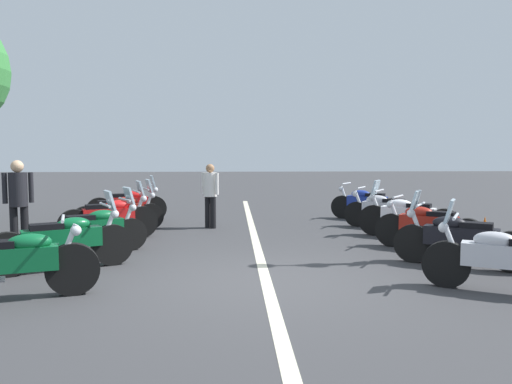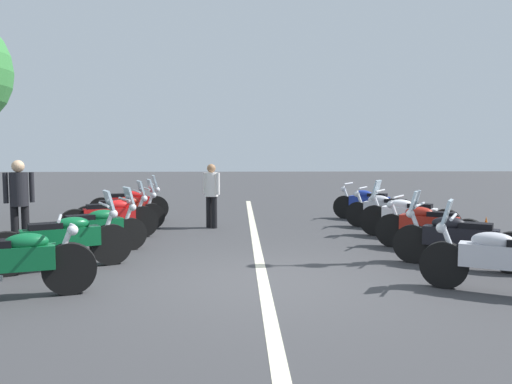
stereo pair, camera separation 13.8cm
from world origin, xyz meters
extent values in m
plane|color=#38383A|center=(0.00, 0.00, 0.00)|extent=(80.00, 80.00, 0.00)
cube|color=beige|center=(3.42, 0.00, 0.00)|extent=(16.41, 0.16, 0.01)
cylinder|color=black|center=(-0.55, 2.53, 0.34)|extent=(0.34, 0.69, 0.67)
cube|color=#0C592D|center=(-0.75, 3.18, 0.52)|extent=(0.58, 1.06, 0.30)
ellipsoid|color=#0C592D|center=(-0.70, 3.01, 0.72)|extent=(0.40, 0.57, 0.22)
cylinder|color=silver|center=(-0.57, 2.59, 0.64)|extent=(0.15, 0.30, 0.58)
cylinder|color=silver|center=(-0.58, 2.63, 1.00)|extent=(0.60, 0.23, 0.04)
sphere|color=silver|center=(-0.53, 2.49, 0.84)|extent=(0.14, 0.14, 0.14)
cylinder|color=black|center=(1.15, 2.44, 0.33)|extent=(0.43, 0.66, 0.67)
cylinder|color=black|center=(0.44, 3.79, 0.33)|extent=(0.43, 0.66, 0.67)
cube|color=#0C592D|center=(0.79, 3.11, 0.51)|extent=(0.79, 1.16, 0.30)
ellipsoid|color=#0C592D|center=(0.88, 2.96, 0.71)|extent=(0.47, 0.58, 0.22)
cube|color=black|center=(0.69, 3.31, 0.69)|extent=(0.45, 0.55, 0.12)
cylinder|color=silver|center=(1.12, 2.49, 0.63)|extent=(0.20, 0.29, 0.58)
cylinder|color=silver|center=(1.10, 2.53, 0.99)|extent=(0.57, 0.32, 0.04)
sphere|color=silver|center=(1.17, 2.39, 0.83)|extent=(0.14, 0.14, 0.14)
cylinder|color=silver|center=(0.74, 3.61, 0.23)|extent=(0.33, 0.52, 0.08)
cube|color=silver|center=(1.14, 2.45, 1.06)|extent=(0.38, 0.27, 0.32)
cylinder|color=black|center=(2.38, 2.39, 0.30)|extent=(0.43, 0.59, 0.61)
cylinder|color=black|center=(1.68, 3.58, 0.30)|extent=(0.43, 0.59, 0.61)
cube|color=#0C592D|center=(2.03, 2.98, 0.48)|extent=(0.77, 1.04, 0.30)
ellipsoid|color=#0C592D|center=(2.12, 2.83, 0.68)|extent=(0.49, 0.58, 0.22)
cube|color=black|center=(1.92, 3.17, 0.66)|extent=(0.47, 0.55, 0.12)
cylinder|color=silver|center=(2.35, 2.44, 0.60)|extent=(0.21, 0.29, 0.58)
cylinder|color=silver|center=(2.33, 2.48, 0.96)|extent=(0.56, 0.35, 0.04)
sphere|color=silver|center=(2.41, 2.35, 0.80)|extent=(0.14, 0.14, 0.14)
cylinder|color=silver|center=(1.98, 3.43, 0.21)|extent=(0.35, 0.51, 0.08)
cube|color=silver|center=(2.37, 2.41, 1.03)|extent=(0.37, 0.29, 0.32)
cylinder|color=black|center=(3.78, 2.44, 0.34)|extent=(0.40, 0.68, 0.68)
cylinder|color=black|center=(3.24, 3.69, 0.34)|extent=(0.40, 0.68, 0.68)
cube|color=red|center=(3.51, 3.06, 0.52)|extent=(0.67, 1.07, 0.30)
ellipsoid|color=red|center=(3.58, 2.90, 0.72)|extent=(0.44, 0.58, 0.22)
cube|color=black|center=(3.42, 3.27, 0.70)|extent=(0.43, 0.54, 0.12)
cylinder|color=silver|center=(3.75, 2.49, 0.64)|extent=(0.18, 0.29, 0.58)
cylinder|color=silver|center=(3.74, 2.53, 1.00)|extent=(0.59, 0.28, 0.04)
sphere|color=silver|center=(3.80, 2.39, 0.84)|extent=(0.14, 0.14, 0.14)
cylinder|color=silver|center=(3.51, 3.51, 0.24)|extent=(0.29, 0.54, 0.08)
cube|color=silver|center=(3.77, 2.45, 1.07)|extent=(0.38, 0.25, 0.32)
cylinder|color=black|center=(4.95, 2.44, 0.31)|extent=(0.36, 0.63, 0.62)
cylinder|color=black|center=(4.39, 3.80, 0.31)|extent=(0.36, 0.63, 0.62)
cube|color=maroon|center=(4.67, 3.12, 0.49)|extent=(0.68, 1.14, 0.30)
ellipsoid|color=maroon|center=(4.74, 2.95, 0.69)|extent=(0.44, 0.58, 0.22)
cube|color=black|center=(4.59, 3.32, 0.67)|extent=(0.42, 0.54, 0.12)
cylinder|color=silver|center=(4.93, 2.49, 0.61)|extent=(0.17, 0.29, 0.58)
cylinder|color=silver|center=(4.91, 2.53, 0.97)|extent=(0.59, 0.27, 0.04)
sphere|color=silver|center=(4.97, 2.39, 0.81)|extent=(0.14, 0.14, 0.14)
cylinder|color=silver|center=(4.67, 3.60, 0.22)|extent=(0.28, 0.54, 0.08)
cube|color=silver|center=(4.94, 2.46, 1.04)|extent=(0.38, 0.25, 0.32)
cylinder|color=black|center=(6.37, 2.58, 0.34)|extent=(0.34, 0.68, 0.67)
cylinder|color=black|center=(5.94, 3.90, 0.34)|extent=(0.34, 0.68, 0.67)
cube|color=red|center=(6.16, 3.24, 0.52)|extent=(0.60, 1.09, 0.30)
ellipsoid|color=red|center=(6.21, 3.07, 0.72)|extent=(0.41, 0.58, 0.22)
cube|color=black|center=(6.09, 3.45, 0.70)|extent=(0.40, 0.54, 0.12)
cylinder|color=silver|center=(6.35, 2.64, 0.64)|extent=(0.16, 0.30, 0.58)
cylinder|color=silver|center=(6.34, 2.68, 1.00)|extent=(0.60, 0.23, 0.04)
sphere|color=silver|center=(6.39, 2.53, 0.84)|extent=(0.14, 0.14, 0.14)
cylinder|color=silver|center=(6.20, 3.69, 0.24)|extent=(0.25, 0.55, 0.08)
cube|color=silver|center=(6.37, 2.60, 1.07)|extent=(0.38, 0.23, 0.32)
cylinder|color=black|center=(-0.41, -2.44, 0.32)|extent=(0.43, 0.62, 0.63)
cube|color=silver|center=(-0.78, -3.10, 0.50)|extent=(0.81, 1.15, 0.30)
ellipsoid|color=silver|center=(-0.69, -2.95, 0.70)|extent=(0.48, 0.58, 0.22)
cylinder|color=silver|center=(-0.44, -2.49, 0.62)|extent=(0.20, 0.29, 0.58)
cylinder|color=silver|center=(-0.46, -2.52, 0.98)|extent=(0.56, 0.34, 0.04)
sphere|color=silver|center=(-0.38, -2.39, 0.82)|extent=(0.14, 0.14, 0.14)
cube|color=silver|center=(-0.42, -2.45, 1.05)|extent=(0.37, 0.28, 0.32)
cylinder|color=black|center=(1.12, -2.54, 0.32)|extent=(0.45, 0.61, 0.64)
cylinder|color=black|center=(0.35, -3.79, 0.32)|extent=(0.45, 0.61, 0.64)
cube|color=black|center=(0.73, -3.17, 0.50)|extent=(0.83, 1.10, 0.30)
ellipsoid|color=black|center=(0.83, -3.02, 0.70)|extent=(0.50, 0.58, 0.22)
cube|color=black|center=(0.62, -3.36, 0.68)|extent=(0.47, 0.54, 0.12)
cylinder|color=silver|center=(1.09, -2.60, 0.62)|extent=(0.21, 0.28, 0.58)
cylinder|color=silver|center=(1.07, -2.63, 0.98)|extent=(0.55, 0.36, 0.04)
sphere|color=silver|center=(1.15, -2.50, 0.82)|extent=(0.14, 0.14, 0.14)
cylinder|color=silver|center=(0.35, -3.45, 0.22)|extent=(0.36, 0.51, 0.08)
cube|color=silver|center=(1.11, -2.56, 1.05)|extent=(0.37, 0.29, 0.32)
cylinder|color=black|center=(2.50, -2.63, 0.32)|extent=(0.48, 0.61, 0.65)
cylinder|color=black|center=(1.73, -3.76, 0.32)|extent=(0.48, 0.61, 0.65)
cube|color=maroon|center=(2.12, -3.20, 0.50)|extent=(0.82, 1.02, 0.30)
ellipsoid|color=maroon|center=(2.22, -3.05, 0.70)|extent=(0.51, 0.58, 0.22)
cube|color=black|center=(1.99, -3.38, 0.68)|extent=(0.49, 0.54, 0.12)
cylinder|color=silver|center=(2.47, -2.68, 0.62)|extent=(0.22, 0.28, 0.58)
cylinder|color=silver|center=(2.45, -2.72, 0.98)|extent=(0.53, 0.38, 0.04)
sphere|color=silver|center=(2.53, -2.59, 0.82)|extent=(0.14, 0.14, 0.14)
cylinder|color=silver|center=(1.74, -3.44, 0.23)|extent=(0.38, 0.50, 0.08)
cylinder|color=black|center=(3.81, -2.66, 0.34)|extent=(0.48, 0.65, 0.68)
cylinder|color=black|center=(3.03, -3.90, 0.34)|extent=(0.48, 0.65, 0.68)
cube|color=white|center=(3.42, -3.28, 0.52)|extent=(0.83, 1.09, 0.30)
ellipsoid|color=white|center=(3.52, -3.12, 0.72)|extent=(0.50, 0.58, 0.22)
cube|color=black|center=(3.30, -3.46, 0.70)|extent=(0.48, 0.54, 0.12)
cylinder|color=silver|center=(3.78, -2.71, 0.64)|extent=(0.21, 0.28, 0.58)
cylinder|color=silver|center=(3.76, -2.74, 1.00)|extent=(0.55, 0.36, 0.04)
sphere|color=silver|center=(3.84, -2.62, 0.84)|extent=(0.14, 0.14, 0.14)
cylinder|color=silver|center=(3.03, -3.55, 0.24)|extent=(0.36, 0.51, 0.08)
cube|color=silver|center=(3.80, -2.67, 1.07)|extent=(0.37, 0.29, 0.32)
cylinder|color=black|center=(5.13, -2.60, 0.31)|extent=(0.44, 0.60, 0.62)
cylinder|color=black|center=(4.42, -3.76, 0.31)|extent=(0.44, 0.60, 0.62)
cube|color=silver|center=(4.77, -3.18, 0.49)|extent=(0.78, 1.03, 0.30)
ellipsoid|color=silver|center=(4.87, -3.03, 0.69)|extent=(0.49, 0.58, 0.22)
cube|color=black|center=(4.66, -3.37, 0.67)|extent=(0.47, 0.55, 0.12)
cylinder|color=silver|center=(5.10, -2.65, 0.61)|extent=(0.21, 0.28, 0.58)
cylinder|color=silver|center=(5.07, -2.69, 0.97)|extent=(0.55, 0.36, 0.04)
sphere|color=silver|center=(5.15, -2.56, 0.81)|extent=(0.14, 0.14, 0.14)
cylinder|color=silver|center=(4.41, -3.44, 0.22)|extent=(0.35, 0.51, 0.08)
cylinder|color=black|center=(6.66, -2.59, 0.32)|extent=(0.47, 0.61, 0.64)
cylinder|color=black|center=(5.89, -3.75, 0.32)|extent=(0.47, 0.61, 0.64)
cube|color=navy|center=(6.27, -3.17, 0.50)|extent=(0.82, 1.04, 0.30)
ellipsoid|color=navy|center=(6.37, -3.02, 0.70)|extent=(0.50, 0.58, 0.22)
cube|color=black|center=(6.15, -3.35, 0.68)|extent=(0.48, 0.54, 0.12)
cylinder|color=silver|center=(6.62, -2.64, 0.62)|extent=(0.22, 0.28, 0.58)
cylinder|color=silver|center=(6.60, -2.67, 0.98)|extent=(0.54, 0.38, 0.04)
sphere|color=silver|center=(6.68, -2.55, 0.82)|extent=(0.14, 0.14, 0.14)
cylinder|color=silver|center=(5.89, -3.42, 0.22)|extent=(0.37, 0.50, 0.08)
cube|color=orange|center=(2.29, -4.37, 0.01)|extent=(0.36, 0.36, 0.03)
cone|color=orange|center=(2.29, -4.37, 0.32)|extent=(0.26, 0.26, 0.60)
cylinder|color=white|center=(2.29, -4.37, 0.34)|extent=(0.19, 0.19, 0.07)
cylinder|color=black|center=(5.00, 0.94, 0.38)|extent=(0.14, 0.14, 0.77)
cylinder|color=black|center=(5.12, 1.08, 0.38)|extent=(0.14, 0.14, 0.77)
cylinder|color=silver|center=(5.06, 1.01, 1.06)|extent=(0.32, 0.32, 0.58)
cylinder|color=silver|center=(4.91, 0.85, 1.09)|extent=(0.09, 0.09, 0.52)
cylinder|color=silver|center=(5.21, 1.17, 1.09)|extent=(0.09, 0.09, 0.52)
sphere|color=#9E704C|center=(5.06, 1.01, 1.45)|extent=(0.21, 0.21, 0.21)
cylinder|color=black|center=(2.41, 4.34, 0.42)|extent=(0.14, 0.14, 0.84)
cylinder|color=black|center=(2.34, 4.51, 0.42)|extent=(0.14, 0.14, 0.84)
cylinder|color=black|center=(2.38, 4.43, 1.15)|extent=(0.32, 0.32, 0.63)
cylinder|color=black|center=(2.46, 4.22, 1.18)|extent=(0.09, 0.09, 0.57)
cylinder|color=black|center=(2.29, 4.63, 1.18)|extent=(0.09, 0.09, 0.57)
sphere|color=#D8AD84|center=(2.38, 4.43, 1.58)|extent=(0.23, 0.23, 0.23)
camera|label=1|loc=(-6.93, 0.48, 1.84)|focal=34.82mm
camera|label=2|loc=(-6.93, 0.34, 1.84)|focal=34.82mm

